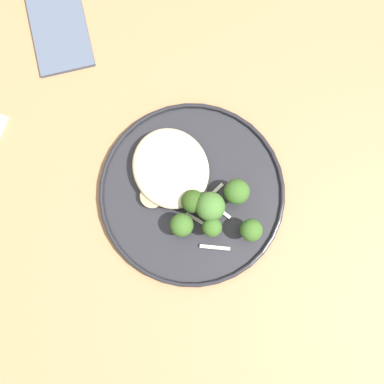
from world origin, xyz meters
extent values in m
plane|color=#2D2B28|center=(0.00, 0.00, 0.00)|extent=(6.00, 6.00, 0.00)
cube|color=#9E754C|center=(0.00, 0.00, 0.72)|extent=(1.40, 1.00, 0.04)
cylinder|color=#232328|center=(0.05, -0.01, 0.74)|extent=(0.29, 0.29, 0.01)
torus|color=black|center=(0.05, -0.01, 0.75)|extent=(0.29, 0.29, 0.01)
ellipsoid|color=beige|center=(0.10, 0.00, 0.77)|extent=(0.13, 0.12, 0.04)
cylinder|color=#DBB77A|center=(0.10, 0.00, 0.76)|extent=(0.02, 0.02, 0.01)
cylinder|color=#8E774F|center=(0.10, 0.00, 0.77)|extent=(0.02, 0.02, 0.00)
cylinder|color=beige|center=(0.08, 0.04, 0.76)|extent=(0.04, 0.04, 0.01)
cylinder|color=#988766|center=(0.08, 0.04, 0.77)|extent=(0.03, 0.03, 0.00)
cylinder|color=beige|center=(0.06, -0.01, 0.76)|extent=(0.03, 0.03, 0.01)
cylinder|color=#988766|center=(0.06, -0.01, 0.77)|extent=(0.03, 0.03, 0.00)
cylinder|color=beige|center=(0.13, -0.01, 0.76)|extent=(0.03, 0.03, 0.01)
cylinder|color=#988766|center=(0.13, -0.01, 0.77)|extent=(0.02, 0.02, 0.00)
cylinder|color=#E5C689|center=(0.12, -0.03, 0.76)|extent=(0.03, 0.03, 0.01)
cylinder|color=#958159|center=(0.12, -0.03, 0.77)|extent=(0.03, 0.03, 0.00)
cylinder|color=#7A994C|center=(-0.04, -0.06, 0.76)|extent=(0.02, 0.02, 0.03)
sphere|color=#386023|center=(-0.04, -0.06, 0.79)|extent=(0.03, 0.03, 0.03)
cylinder|color=#7A994C|center=(-0.01, -0.01, 0.76)|extent=(0.01, 0.01, 0.02)
sphere|color=#386023|center=(-0.01, -0.01, 0.79)|extent=(0.03, 0.03, 0.03)
cylinder|color=#7A994C|center=(0.02, -0.03, 0.76)|extent=(0.02, 0.02, 0.03)
sphere|color=#42702D|center=(0.02, -0.03, 0.79)|extent=(0.04, 0.04, 0.04)
cylinder|color=#89A356|center=(0.02, -0.07, 0.76)|extent=(0.02, 0.02, 0.02)
sphere|color=#386023|center=(0.02, -0.07, 0.79)|extent=(0.04, 0.04, 0.04)
cylinder|color=#89A356|center=(0.04, -0.01, 0.76)|extent=(0.02, 0.02, 0.02)
sphere|color=#2D4C19|center=(0.04, -0.01, 0.78)|extent=(0.04, 0.04, 0.04)
cylinder|color=#89A356|center=(0.01, 0.02, 0.76)|extent=(0.02, 0.02, 0.02)
sphere|color=#386023|center=(0.01, 0.02, 0.78)|extent=(0.04, 0.04, 0.04)
cube|color=silver|center=(0.01, 0.00, 0.75)|extent=(0.03, 0.02, 0.00)
cube|color=silver|center=(-0.04, -0.01, 0.75)|extent=(0.03, 0.04, 0.00)
cube|color=silver|center=(0.04, -0.04, 0.75)|extent=(0.02, 0.05, 0.00)
cube|color=silver|center=(0.01, -0.04, 0.75)|extent=(0.04, 0.03, 0.00)
cube|color=#4C566B|center=(0.40, 0.06, 0.74)|extent=(0.17, 0.12, 0.01)
camera|label=1|loc=(-0.04, 0.04, 1.47)|focal=43.75mm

